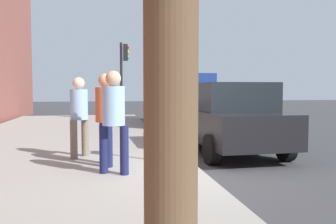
% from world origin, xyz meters
% --- Properties ---
extents(ground_plane, '(80.00, 80.00, 0.00)m').
position_xyz_m(ground_plane, '(0.00, 0.00, 0.00)').
color(ground_plane, '#38383A').
rests_on(ground_plane, ground).
extents(sidewalk_slab, '(28.00, 6.00, 0.15)m').
position_xyz_m(sidewalk_slab, '(0.00, 3.00, 0.07)').
color(sidewalk_slab, gray).
rests_on(sidewalk_slab, ground_plane).
extents(parking_meter, '(0.36, 0.12, 1.41)m').
position_xyz_m(parking_meter, '(0.85, 0.72, 1.17)').
color(parking_meter, gray).
rests_on(parking_meter, sidewalk_slab).
extents(pedestrian_at_meter, '(0.52, 0.38, 1.76)m').
position_xyz_m(pedestrian_at_meter, '(0.54, 1.71, 1.19)').
color(pedestrian_at_meter, '#191E4C').
rests_on(pedestrian_at_meter, sidewalk_slab).
extents(pedestrian_bystander, '(0.39, 0.50, 1.78)m').
position_xyz_m(pedestrian_bystander, '(-0.21, 1.58, 1.20)').
color(pedestrian_bystander, '#191E4C').
rests_on(pedestrian_bystander, sidewalk_slab).
extents(parking_officer, '(0.46, 0.37, 1.71)m').
position_xyz_m(parking_officer, '(1.44, 2.26, 1.15)').
color(parking_officer, '#726656').
rests_on(parking_officer, sidewalk_slab).
extents(parked_sedan_near, '(4.46, 2.08, 1.77)m').
position_xyz_m(parked_sedan_near, '(2.31, -1.35, 0.89)').
color(parked_sedan_near, black).
rests_on(parked_sedan_near, ground_plane).
extents(parked_van_far, '(5.24, 2.20, 2.18)m').
position_xyz_m(parked_van_far, '(8.70, -1.35, 1.26)').
color(parked_van_far, navy).
rests_on(parked_van_far, ground_plane).
extents(traffic_signal, '(0.24, 0.44, 3.60)m').
position_xyz_m(traffic_signal, '(10.56, 0.80, 2.58)').
color(traffic_signal, black).
rests_on(traffic_signal, sidewalk_slab).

